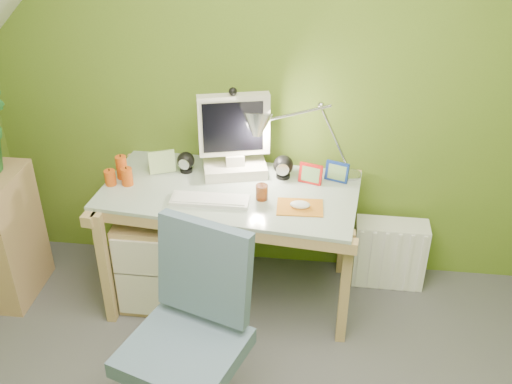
# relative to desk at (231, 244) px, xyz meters

# --- Properties ---
(wall_back) EXTENTS (3.20, 0.01, 2.40)m
(wall_back) POSITION_rel_desk_xyz_m (0.17, 0.37, 0.84)
(wall_back) COLOR olive
(wall_back) RESTS_ON floor
(desk) EXTENTS (1.40, 0.80, 0.72)m
(desk) POSITION_rel_desk_xyz_m (0.00, 0.00, 0.00)
(desk) COLOR tan
(desk) RESTS_ON floor
(monitor) EXTENTS (0.44, 0.32, 0.54)m
(monitor) POSITION_rel_desk_xyz_m (0.00, 0.18, 0.63)
(monitor) COLOR beige
(monitor) RESTS_ON desk
(speaker_left) EXTENTS (0.12, 0.12, 0.12)m
(speaker_left) POSITION_rel_desk_xyz_m (-0.27, 0.16, 0.42)
(speaker_left) COLOR black
(speaker_left) RESTS_ON desk
(speaker_right) EXTENTS (0.12, 0.12, 0.13)m
(speaker_right) POSITION_rel_desk_xyz_m (0.27, 0.16, 0.43)
(speaker_right) COLOR black
(speaker_right) RESTS_ON desk
(keyboard) EXTENTS (0.40, 0.13, 0.02)m
(keyboard) POSITION_rel_desk_xyz_m (-0.08, -0.14, 0.37)
(keyboard) COLOR silver
(keyboard) RESTS_ON desk
(mousepad) EXTENTS (0.24, 0.17, 0.01)m
(mousepad) POSITION_rel_desk_xyz_m (0.38, -0.14, 0.36)
(mousepad) COLOR #B66B1C
(mousepad) RESTS_ON desk
(mouse) EXTENTS (0.11, 0.08, 0.03)m
(mouse) POSITION_rel_desk_xyz_m (0.38, -0.14, 0.38)
(mouse) COLOR white
(mouse) RESTS_ON mousepad
(amber_tumbler) EXTENTS (0.07, 0.07, 0.08)m
(amber_tumbler) POSITION_rel_desk_xyz_m (0.18, -0.08, 0.40)
(amber_tumbler) COLOR brown
(amber_tumbler) RESTS_ON desk
(candle_cluster) EXTENTS (0.17, 0.15, 0.13)m
(candle_cluster) POSITION_rel_desk_xyz_m (-0.60, 0.01, 0.42)
(candle_cluster) COLOR #D14E12
(candle_cluster) RESTS_ON desk
(photo_frame_red) EXTENTS (0.13, 0.05, 0.11)m
(photo_frame_red) POSITION_rel_desk_xyz_m (0.42, 0.12, 0.41)
(photo_frame_red) COLOR red
(photo_frame_red) RESTS_ON desk
(photo_frame_blue) EXTENTS (0.13, 0.06, 0.11)m
(photo_frame_blue) POSITION_rel_desk_xyz_m (0.56, 0.16, 0.41)
(photo_frame_blue) COLOR navy
(photo_frame_blue) RESTS_ON desk
(photo_frame_green) EXTENTS (0.14, 0.08, 0.12)m
(photo_frame_green) POSITION_rel_desk_xyz_m (-0.40, 0.14, 0.42)
(photo_frame_green) COLOR #BDDA95
(photo_frame_green) RESTS_ON desk
(desk_lamp) EXTENTS (0.64, 0.34, 0.65)m
(desk_lamp) POSITION_rel_desk_xyz_m (0.45, 0.18, 0.69)
(desk_lamp) COLOR silver
(desk_lamp) RESTS_ON desk
(side_ledge) EXTENTS (0.29, 0.44, 0.78)m
(side_ledge) POSITION_rel_desk_xyz_m (-1.28, -0.13, 0.03)
(side_ledge) COLOR tan
(side_ledge) RESTS_ON floor
(task_chair) EXTENTS (0.67, 0.67, 0.96)m
(task_chair) POSITION_rel_desk_xyz_m (-0.05, -0.93, 0.12)
(task_chair) COLOR #455B72
(task_chair) RESTS_ON floor
(radiator) EXTENTS (0.42, 0.17, 0.41)m
(radiator) POSITION_rel_desk_xyz_m (0.91, 0.23, -0.15)
(radiator) COLOR white
(radiator) RESTS_ON floor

